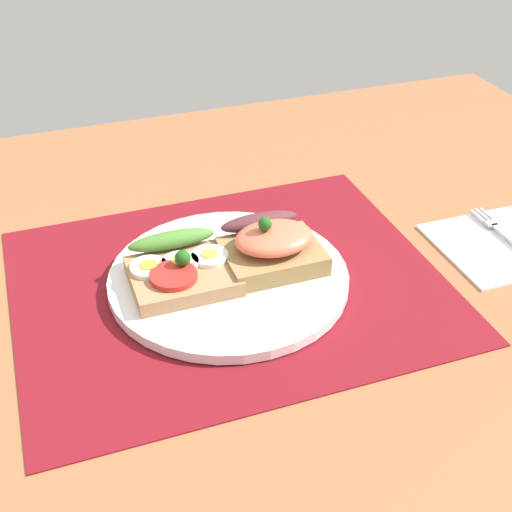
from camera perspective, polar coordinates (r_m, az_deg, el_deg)
The scene contains 7 objects.
ground_plane at distance 73.09cm, azimuth -2.22°, elevation -3.36°, with size 120.00×90.00×3.20cm, color #935C38.
placemat at distance 72.03cm, azimuth -2.25°, elevation -2.26°, with size 43.36×35.59×0.30cm, color maroon.
plate at distance 71.61cm, azimuth -2.26°, elevation -1.81°, with size 24.71×24.71×1.11cm, color white.
sandwich_egg_tomato at distance 69.92cm, azimuth -6.19°, elevation -1.13°, with size 10.42×10.02×3.84cm.
sandwich_salmon at distance 71.50cm, azimuth 1.33°, elevation 0.77°, with size 10.06×9.29×5.86cm.
napkin at distance 82.81cm, azimuth 19.74°, elevation 1.04°, with size 14.99×13.21×0.60cm, color white.
fork at distance 83.09cm, azimuth 20.01°, elevation 1.47°, with size 1.62×13.76×0.32cm.
Camera 1 is at (-16.64, -55.18, 43.36)cm, focal length 48.73 mm.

